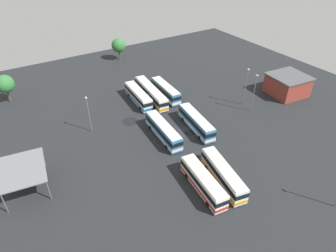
{
  "coord_description": "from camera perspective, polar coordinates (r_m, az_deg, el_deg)",
  "views": [
    {
      "loc": [
        -42.55,
        30.11,
        37.32
      ],
      "look_at": [
        1.79,
        1.99,
        1.47
      ],
      "focal_mm": 31.81,
      "sensor_mm": 36.0,
      "label": 1
    }
  ],
  "objects": [
    {
      "name": "depot_building",
      "position": [
        83.99,
        21.92,
        7.35
      ],
      "size": [
        9.9,
        10.1,
        5.19
      ],
      "color": "maroon",
      "rests_on": "ground_plane"
    },
    {
      "name": "maintenance_shelter",
      "position": [
        54.6,
        -26.14,
        -7.54
      ],
      "size": [
        10.21,
        8.29,
        4.2
      ],
      "color": "slate",
      "rests_on": "ground_plane"
    },
    {
      "name": "lamp_post_mid_lot",
      "position": [
        64.19,
        -14.94,
        2.4
      ],
      "size": [
        0.56,
        0.28,
        8.36
      ],
      "color": "slate",
      "rests_on": "ground_plane"
    },
    {
      "name": "bus_row1_slot2",
      "position": [
        61.66,
        -0.92,
        -0.87
      ],
      "size": [
        12.54,
        3.51,
        3.38
      ],
      "color": "teal",
      "rests_on": "ground_plane"
    },
    {
      "name": "bus_row1_slot0",
      "position": [
        64.55,
        5.41,
        0.75
      ],
      "size": [
        12.53,
        4.22,
        3.38
      ],
      "color": "teal",
      "rests_on": "ground_plane"
    },
    {
      "name": "bus_row0_slot2",
      "position": [
        50.62,
        6.74,
        -10.57
      ],
      "size": [
        11.67,
        3.88,
        3.38
      ],
      "color": "silver",
      "rests_on": "ground_plane"
    },
    {
      "name": "bus_row2_slot0",
      "position": [
        76.91,
        -0.49,
        6.81
      ],
      "size": [
        11.98,
        3.32,
        3.38
      ],
      "color": "teal",
      "rests_on": "ground_plane"
    },
    {
      "name": "tree_northwest",
      "position": [
        100.59,
        -9.47,
        14.97
      ],
      "size": [
        4.48,
        4.48,
        6.99
      ],
      "color": "brown",
      "rests_on": "ground_plane"
    },
    {
      "name": "lamp_post_near_entrance",
      "position": [
        74.3,
        14.7,
        7.49
      ],
      "size": [
        0.56,
        0.28,
        9.43
      ],
      "color": "slate",
      "rests_on": "ground_plane"
    },
    {
      "name": "bus_row2_slot1",
      "position": [
        75.93,
        -3.27,
        6.37
      ],
      "size": [
        15.65,
        4.08,
        3.38
      ],
      "color": "silver",
      "rests_on": "ground_plane"
    },
    {
      "name": "lamp_post_far_corner",
      "position": [
        71.9,
        16.17,
        6.28
      ],
      "size": [
        0.56,
        0.28,
        9.37
      ],
      "color": "slate",
      "rests_on": "ground_plane"
    },
    {
      "name": "bus_row0_slot1",
      "position": [
        52.44,
        10.5,
        -9.06
      ],
      "size": [
        12.22,
        4.85,
        3.38
      ],
      "color": "silver",
      "rests_on": "ground_plane"
    },
    {
      "name": "tree_east_edge",
      "position": [
        83.37,
        -28.81,
        7.05
      ],
      "size": [
        4.52,
        4.52,
        7.17
      ],
      "color": "brown",
      "rests_on": "ground_plane"
    },
    {
      "name": "puddle_centre_drain",
      "position": [
        64.16,
        4.12,
        -1.34
      ],
      "size": [
        2.22,
        2.22,
        0.01
      ],
      "primitive_type": "cylinder",
      "color": "black",
      "rests_on": "ground_plane"
    },
    {
      "name": "bus_row2_slot2",
      "position": [
        74.76,
        -5.72,
        5.77
      ],
      "size": [
        12.18,
        3.42,
        3.38
      ],
      "color": "silver",
      "rests_on": "ground_plane"
    },
    {
      "name": "puddle_front_lane",
      "position": [
        68.23,
        -7.27,
        0.86
      ],
      "size": [
        3.61,
        3.61,
        0.01
      ],
      "primitive_type": "cylinder",
      "color": "black",
      "rests_on": "ground_plane"
    },
    {
      "name": "ground_plane",
      "position": [
        64.11,
        2.36,
        -1.31
      ],
      "size": [
        112.21,
        112.21,
        0.0
      ],
      "primitive_type": "plane",
      "color": "black"
    }
  ]
}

